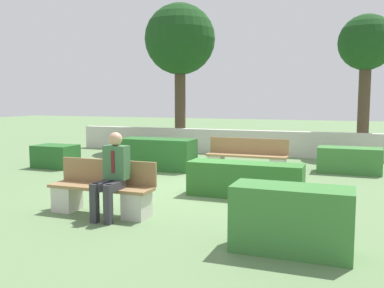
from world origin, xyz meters
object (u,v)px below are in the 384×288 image
Objects in this scene: bench_front at (102,194)px; person_seated_man at (113,171)px; bench_left_side at (247,159)px; tree_leftmost at (180,41)px; tree_center_left at (366,47)px.

bench_front is 1.31× the size of person_seated_man.
tree_leftmost is at bearing 118.26° from bench_left_side.
tree_leftmost is at bearing -175.85° from tree_center_left.
person_seated_man is at bearing -25.33° from bench_front.
person_seated_man is at bearing -114.09° from bench_left_side.
bench_left_side is 6.30m from tree_center_left.
bench_front is at bearing -75.88° from tree_leftmost.
bench_left_side is 6.57m from tree_leftmost.
bench_front is at bearing -117.85° from bench_left_side.
bench_front and bench_left_side have the same top height.
person_seated_man is at bearing -74.34° from tree_leftmost.
tree_leftmost is 1.16× the size of tree_center_left.
tree_leftmost reaches higher than person_seated_man.
tree_leftmost reaches higher than bench_left_side.
tree_center_left is at bearing 67.83° from person_seated_man.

